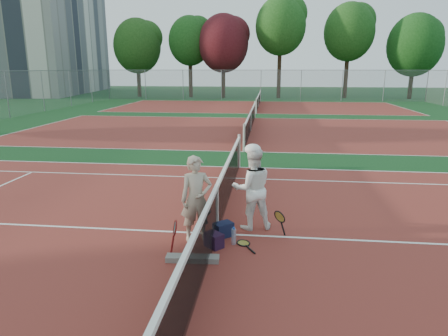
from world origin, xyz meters
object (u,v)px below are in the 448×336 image
Objects in this scene: player_b at (252,188)px; racket_spare at (243,243)px; racket_red at (175,237)px; racket_black_held at (279,224)px; water_bottle at (234,237)px; player_a at (196,199)px; apartment_block at (46,34)px; sports_bag_purple at (214,240)px; sports_bag_navy at (223,230)px; net_main at (217,210)px.

player_b reaches higher than racket_spare.
racket_black_held is at bearing 4.94° from racket_red.
water_bottle is (-0.18, -0.04, 0.14)m from racket_spare.
player_a is at bearing 19.01° from player_b.
racket_spare is at bearing 11.84° from water_bottle.
racket_spare is 0.23m from water_bottle.
sports_bag_purple is at bearing -57.86° from apartment_block.
racket_spare is (-0.66, -0.34, -0.26)m from racket_black_held.
sports_bag_purple is (-1.19, -0.53, -0.15)m from racket_black_held.
player_b is 1.37m from sports_bag_purple.
racket_red is 0.73m from sports_bag_purple.
apartment_block is 36.92× the size of racket_red.
player_b is 2.80× the size of racket_spare.
player_a is at bearing 141.84° from sports_bag_purple.
racket_spare is (1.17, 0.49, -0.28)m from racket_red.
apartment_block is 66.29× the size of sports_bag_purple.
sports_bag_navy is 1.19× the size of water_bottle.
player_b reaches higher than net_main.
racket_spare is 0.52m from sports_bag_navy.
racket_red reaches higher than racket_black_held.
water_bottle is at bearing -28.16° from racket_black_held.
racket_black_held is at bearing -11.88° from player_a.
net_main is 19.61× the size of racket_black_held.
player_a reaches higher than racket_red.
net_main is 0.55m from player_a.
net_main reaches higher than sports_bag_navy.
player_b is at bearing 70.92° from water_bottle.
net_main is 0.67m from water_bottle.
racket_black_held is at bearing 23.95° from water_bottle.
net_main is 18.43× the size of racket_red.
racket_spare is (28.54, -44.39, -7.49)m from apartment_block.
player_b is at bearing 25.85° from racket_red.
sports_bag_purple is at bearing -58.85° from player_a.
apartment_block is 53.22m from water_bottle.
player_a reaches higher than sports_bag_purple.
player_a is at bearing 54.60° from racket_spare.
racket_spare is at bearing -35.53° from sports_bag_navy.
water_bottle is (0.35, 0.15, 0.02)m from sports_bag_purple.
net_main is at bearing 35.21° from racket_red.
apartment_block is at bearing -72.76° from player_b.
apartment_block is 53.35m from racket_black_held.
sports_bag_purple is (0.37, -0.29, -0.68)m from player_a.
player_b is (28.65, -43.59, -6.66)m from apartment_block.
racket_spare is at bearing -25.22° from racket_black_held.
player_a is 1.66m from racket_black_held.
racket_black_held is 0.79m from racket_spare.
water_bottle is (-0.29, -0.84, -0.69)m from player_b.
apartment_block is 13.52× the size of player_a.
player_b is at bearing -92.28° from racket_black_held.
water_bottle is (-0.84, -0.37, -0.13)m from racket_black_held.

